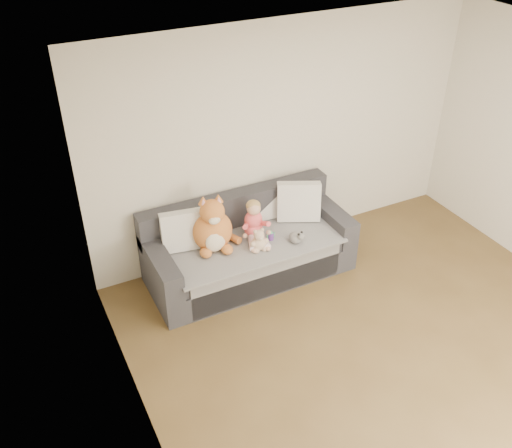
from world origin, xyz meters
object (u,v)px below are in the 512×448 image
at_px(toddler, 254,223).
at_px(teddy_bear, 259,241).
at_px(sofa, 248,249).
at_px(plush_cat, 213,228).
at_px(sippy_cup, 271,235).

distance_m(toddler, teddy_bear, 0.25).
bearing_deg(sofa, plush_cat, -179.17).
bearing_deg(sippy_cup, plush_cat, 165.94).
distance_m(sofa, sippy_cup, 0.33).
xyz_separation_m(toddler, plush_cat, (-0.46, 0.03, 0.05)).
bearing_deg(sippy_cup, sofa, 141.42).
xyz_separation_m(toddler, teddy_bear, (-0.06, -0.23, -0.08)).
relative_size(toddler, teddy_bear, 1.74).
xyz_separation_m(sofa, teddy_bear, (-0.00, -0.26, 0.27)).
height_order(toddler, sippy_cup, toddler).
bearing_deg(teddy_bear, sofa, 92.44).
relative_size(toddler, plush_cat, 0.70).
height_order(sofa, toddler, toddler).
height_order(plush_cat, teddy_bear, plush_cat).
bearing_deg(toddler, sofa, 164.48).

